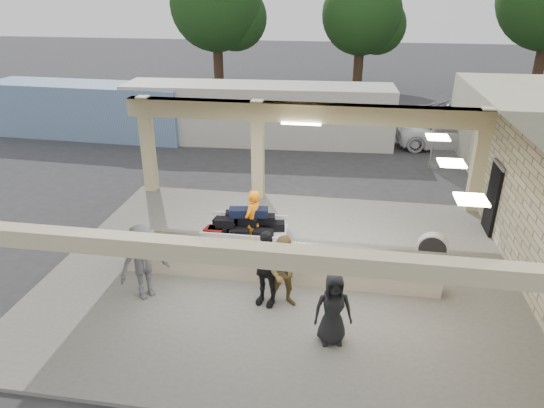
% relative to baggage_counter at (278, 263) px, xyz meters
% --- Properties ---
extents(ground, '(120.00, 120.00, 0.00)m').
position_rel_baggage_counter_xyz_m(ground, '(0.00, 0.50, -0.59)').
color(ground, '#2D2D30').
rests_on(ground, ground).
extents(pavilion, '(12.01, 10.00, 3.55)m').
position_rel_baggage_counter_xyz_m(pavilion, '(0.21, 1.16, 0.76)').
color(pavilion, '#63615C').
rests_on(pavilion, ground).
extents(baggage_counter, '(8.20, 0.58, 0.98)m').
position_rel_baggage_counter_xyz_m(baggage_counter, '(0.00, 0.00, 0.00)').
color(baggage_counter, '#C7B695').
rests_on(baggage_counter, pavilion).
extents(luggage_cart, '(2.25, 1.40, 1.31)m').
position_rel_baggage_counter_xyz_m(luggage_cart, '(-1.15, 1.35, 0.23)').
color(luggage_cart, white).
rests_on(luggage_cart, pavilion).
extents(drum_fan, '(0.85, 0.45, 0.90)m').
position_rel_baggage_counter_xyz_m(drum_fan, '(3.97, 1.42, -0.00)').
color(drum_fan, white).
rests_on(drum_fan, pavilion).
extents(baggage_handler, '(0.58, 0.76, 1.86)m').
position_rel_baggage_counter_xyz_m(baggage_handler, '(-0.92, 1.32, 0.44)').
color(baggage_handler, orange).
rests_on(baggage_handler, pavilion).
extents(passenger_a, '(0.92, 0.49, 1.80)m').
position_rel_baggage_counter_xyz_m(passenger_a, '(0.32, -1.05, 0.41)').
color(passenger_a, olive).
rests_on(passenger_a, pavilion).
extents(passenger_b, '(1.18, 0.69, 1.91)m').
position_rel_baggage_counter_xyz_m(passenger_b, '(-0.15, -1.03, 0.47)').
color(passenger_b, black).
rests_on(passenger_b, pavilion).
extents(passenger_c, '(1.15, 1.21, 1.91)m').
position_rel_baggage_counter_xyz_m(passenger_c, '(-3.04, -1.23, 0.47)').
color(passenger_c, '#525258').
rests_on(passenger_c, pavilion).
extents(passenger_d, '(0.84, 0.48, 1.63)m').
position_rel_baggage_counter_xyz_m(passenger_d, '(1.45, -2.16, 0.33)').
color(passenger_d, black).
rests_on(passenger_d, pavilion).
extents(car_white_a, '(4.90, 2.68, 1.34)m').
position_rel_baggage_counter_xyz_m(car_white_a, '(6.21, 12.69, 0.09)').
color(car_white_a, white).
rests_on(car_white_a, ground).
extents(car_dark, '(5.04, 3.52, 1.59)m').
position_rel_baggage_counter_xyz_m(car_dark, '(7.06, 14.79, 0.21)').
color(car_dark, black).
rests_on(car_dark, ground).
extents(container_white, '(12.88, 3.16, 2.77)m').
position_rel_baggage_counter_xyz_m(container_white, '(-2.78, 12.21, 0.80)').
color(container_white, '#B9B9B5').
rests_on(container_white, ground).
extents(container_blue, '(10.19, 2.86, 2.62)m').
position_rel_baggage_counter_xyz_m(container_blue, '(-11.37, 11.92, 0.73)').
color(container_blue, '#7490BB').
rests_on(container_blue, ground).
extents(tree_left, '(6.60, 6.30, 9.00)m').
position_rel_baggage_counter_xyz_m(tree_left, '(-7.68, 24.66, 5.00)').
color(tree_left, '#382619').
rests_on(tree_left, ground).
extents(tree_mid, '(6.00, 5.60, 8.00)m').
position_rel_baggage_counter_xyz_m(tree_mid, '(2.32, 26.66, 4.38)').
color(tree_mid, '#382619').
rests_on(tree_mid, ground).
extents(adjacent_building, '(6.00, 8.00, 3.20)m').
position_rel_baggage_counter_xyz_m(adjacent_building, '(9.50, 10.50, 1.01)').
color(adjacent_building, beige).
rests_on(adjacent_building, ground).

